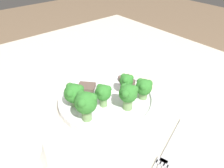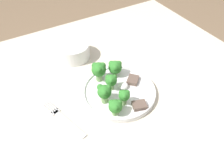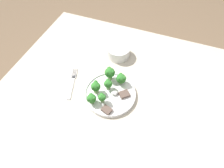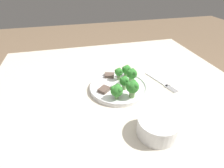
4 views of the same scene
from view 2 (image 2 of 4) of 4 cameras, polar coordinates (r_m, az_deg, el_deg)
name	(u,v)px [view 2 (image 2 of 4)]	position (r m, az deg, el deg)	size (l,w,h in m)	color
table	(119,114)	(0.79, 1.75, -7.88)	(1.05, 1.00, 0.77)	beige
dinner_plate	(119,90)	(0.70, 1.85, -1.71)	(0.23, 0.23, 0.02)	white
fork	(64,119)	(0.65, -12.41, -8.93)	(0.07, 0.18, 0.00)	silver
cream_bowl	(74,51)	(0.84, -10.00, 8.41)	(0.12, 0.12, 0.06)	white
broccoli_floret_near_rim_left	(111,81)	(0.68, -0.23, 0.92)	(0.04, 0.04, 0.06)	#7FA866
broccoli_floret_center_left	(124,96)	(0.64, 3.22, -3.10)	(0.03, 0.03, 0.05)	#7FA866
broccoli_floret_back_left	(104,92)	(0.64, -1.98, -2.15)	(0.04, 0.04, 0.06)	#7FA866
broccoli_floret_front_left	(115,67)	(0.73, 0.82, 4.45)	(0.05, 0.05, 0.06)	#7FA866
broccoli_floret_center_back	(99,70)	(0.70, -3.46, 3.75)	(0.05, 0.05, 0.07)	#7FA866
broccoli_floret_mid_cluster	(115,106)	(0.61, 0.91, -5.88)	(0.04, 0.04, 0.05)	#7FA866
meat_slice_front_slice	(133,80)	(0.73, 5.48, 1.08)	(0.06, 0.05, 0.01)	brown
meat_slice_middle_slice	(139,105)	(0.65, 7.17, -5.54)	(0.05, 0.04, 0.01)	brown
sauce_dollop	(123,86)	(0.70, 2.96, -0.45)	(0.03, 0.03, 0.02)	white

